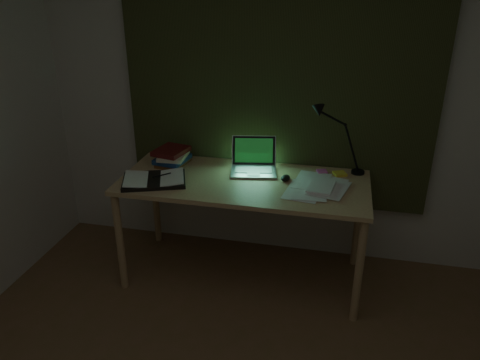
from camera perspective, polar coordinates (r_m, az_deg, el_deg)
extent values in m
cube|color=silver|center=(3.40, 4.58, 10.25)|extent=(3.50, 0.00, 2.50)
cube|color=#33371B|center=(3.32, 4.59, 13.45)|extent=(2.20, 0.06, 2.00)
ellipsoid|color=black|center=(3.17, 5.56, 0.25)|extent=(0.07, 0.10, 0.03)
cube|color=yellow|center=(3.32, 12.07, 0.76)|extent=(0.11, 0.11, 0.02)
cube|color=#FF63C0|center=(3.34, 9.96, 1.02)|extent=(0.08, 0.08, 0.01)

